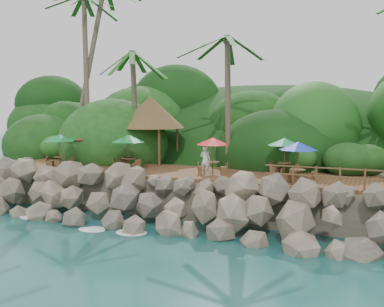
% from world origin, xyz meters
% --- Properties ---
extents(ground, '(140.00, 140.00, 0.00)m').
position_xyz_m(ground, '(0.00, 0.00, 0.00)').
color(ground, '#19514F').
rests_on(ground, ground).
extents(land_base, '(32.00, 25.20, 2.10)m').
position_xyz_m(land_base, '(0.00, 16.00, 1.05)').
color(land_base, gray).
rests_on(land_base, ground).
extents(jungle_hill, '(44.80, 28.00, 15.40)m').
position_xyz_m(jungle_hill, '(0.00, 23.50, 0.00)').
color(jungle_hill, '#143811').
rests_on(jungle_hill, ground).
extents(seawall, '(29.00, 4.00, 2.30)m').
position_xyz_m(seawall, '(0.00, 2.00, 1.15)').
color(seawall, gray).
rests_on(seawall, ground).
extents(terrace, '(26.00, 5.00, 0.20)m').
position_xyz_m(terrace, '(0.00, 6.00, 2.20)').
color(terrace, brown).
rests_on(terrace, land_base).
extents(jungle_foliage, '(44.00, 16.00, 12.00)m').
position_xyz_m(jungle_foliage, '(0.00, 15.00, 0.00)').
color(jungle_foliage, '#143811').
rests_on(jungle_foliage, ground).
extents(foam_line, '(25.20, 0.80, 0.06)m').
position_xyz_m(foam_line, '(0.00, 0.30, 0.03)').
color(foam_line, white).
rests_on(foam_line, ground).
extents(palms, '(28.33, 6.85, 14.15)m').
position_xyz_m(palms, '(0.39, 8.54, 12.33)').
color(palms, brown).
rests_on(palms, ground).
extents(palapa, '(4.78, 4.78, 4.60)m').
position_xyz_m(palapa, '(-4.50, 9.16, 5.79)').
color(palapa, brown).
rests_on(palapa, ground).
extents(dining_clusters, '(22.22, 4.46, 2.11)m').
position_xyz_m(dining_clusters, '(-0.87, 5.76, 4.05)').
color(dining_clusters, brown).
rests_on(dining_clusters, terrace).
extents(railing, '(6.10, 0.10, 1.00)m').
position_xyz_m(railing, '(8.07, 3.65, 2.91)').
color(railing, brown).
rests_on(railing, terrace).
extents(waiter, '(0.62, 0.42, 1.67)m').
position_xyz_m(waiter, '(1.13, 5.29, 3.13)').
color(waiter, silver).
rests_on(waiter, terrace).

